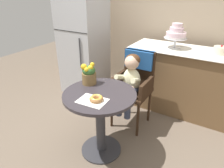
{
  "coord_description": "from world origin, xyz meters",
  "views": [
    {
      "loc": [
        0.99,
        -1.41,
        1.66
      ],
      "look_at": [
        0.05,
        0.15,
        0.77
      ],
      "focal_mm": 32.5,
      "sensor_mm": 36.0,
      "label": 1
    }
  ],
  "objects_px": {
    "donut_front": "(96,98)",
    "flower_vase": "(89,74)",
    "cafe_table": "(100,112)",
    "round_layer_cake": "(221,50)",
    "seated_child": "(130,78)",
    "refrigerator": "(84,41)",
    "wicker_chair": "(136,77)",
    "tiered_cake_stand": "(176,34)"
  },
  "relations": [
    {
      "from": "donut_front",
      "to": "flower_vase",
      "type": "height_order",
      "value": "flower_vase"
    },
    {
      "from": "cafe_table",
      "to": "round_layer_cake",
      "type": "bearing_deg",
      "value": 55.97
    },
    {
      "from": "seated_child",
      "to": "refrigerator",
      "type": "xyz_separation_m",
      "value": [
        -1.11,
        0.55,
        0.17
      ]
    },
    {
      "from": "donut_front",
      "to": "round_layer_cake",
      "type": "relative_size",
      "value": 0.73
    },
    {
      "from": "seated_child",
      "to": "round_layer_cake",
      "type": "relative_size",
      "value": 4.18
    },
    {
      "from": "flower_vase",
      "to": "round_layer_cake",
      "type": "relative_size",
      "value": 1.32
    },
    {
      "from": "wicker_chair",
      "to": "donut_front",
      "type": "height_order",
      "value": "wicker_chair"
    },
    {
      "from": "tiered_cake_stand",
      "to": "round_layer_cake",
      "type": "bearing_deg",
      "value": 2.12
    },
    {
      "from": "seated_child",
      "to": "round_layer_cake",
      "type": "xyz_separation_m",
      "value": [
        0.83,
        0.77,
        0.27
      ]
    },
    {
      "from": "cafe_table",
      "to": "round_layer_cake",
      "type": "relative_size",
      "value": 4.14
    },
    {
      "from": "wicker_chair",
      "to": "refrigerator",
      "type": "distance_m",
      "value": 1.2
    },
    {
      "from": "wicker_chair",
      "to": "round_layer_cake",
      "type": "bearing_deg",
      "value": 36.98
    },
    {
      "from": "flower_vase",
      "to": "refrigerator",
      "type": "bearing_deg",
      "value": 130.5
    },
    {
      "from": "flower_vase",
      "to": "tiered_cake_stand",
      "type": "bearing_deg",
      "value": 64.84
    },
    {
      "from": "wicker_chair",
      "to": "refrigerator",
      "type": "relative_size",
      "value": 0.56
    },
    {
      "from": "cafe_table",
      "to": "round_layer_cake",
      "type": "xyz_separation_m",
      "value": [
        0.89,
        1.32,
        0.44
      ]
    },
    {
      "from": "cafe_table",
      "to": "refrigerator",
      "type": "distance_m",
      "value": 1.56
    },
    {
      "from": "refrigerator",
      "to": "seated_child",
      "type": "bearing_deg",
      "value": -26.48
    },
    {
      "from": "donut_front",
      "to": "flower_vase",
      "type": "distance_m",
      "value": 0.38
    },
    {
      "from": "cafe_table",
      "to": "flower_vase",
      "type": "height_order",
      "value": "flower_vase"
    },
    {
      "from": "seated_child",
      "to": "refrigerator",
      "type": "distance_m",
      "value": 1.25
    },
    {
      "from": "flower_vase",
      "to": "refrigerator",
      "type": "xyz_separation_m",
      "value": [
        -0.83,
        0.98,
        0.02
      ]
    },
    {
      "from": "wicker_chair",
      "to": "round_layer_cake",
      "type": "xyz_separation_m",
      "value": [
        0.83,
        0.62,
        0.31
      ]
    },
    {
      "from": "flower_vase",
      "to": "round_layer_cake",
      "type": "xyz_separation_m",
      "value": [
        1.11,
        1.2,
        0.12
      ]
    },
    {
      "from": "cafe_table",
      "to": "seated_child",
      "type": "height_order",
      "value": "seated_child"
    },
    {
      "from": "seated_child",
      "to": "flower_vase",
      "type": "distance_m",
      "value": 0.53
    },
    {
      "from": "wicker_chair",
      "to": "donut_front",
      "type": "xyz_separation_m",
      "value": [
        -0.01,
        -0.83,
        0.1
      ]
    },
    {
      "from": "round_layer_cake",
      "to": "cafe_table",
      "type": "bearing_deg",
      "value": -124.03
    },
    {
      "from": "cafe_table",
      "to": "round_layer_cake",
      "type": "height_order",
      "value": "round_layer_cake"
    },
    {
      "from": "cafe_table",
      "to": "flower_vase",
      "type": "bearing_deg",
      "value": 150.17
    },
    {
      "from": "seated_child",
      "to": "round_layer_cake",
      "type": "height_order",
      "value": "round_layer_cake"
    },
    {
      "from": "seated_child",
      "to": "donut_front",
      "type": "relative_size",
      "value": 5.69
    },
    {
      "from": "cafe_table",
      "to": "refrigerator",
      "type": "xyz_separation_m",
      "value": [
        -1.05,
        1.1,
        0.34
      ]
    },
    {
      "from": "cafe_table",
      "to": "wicker_chair",
      "type": "height_order",
      "value": "wicker_chair"
    },
    {
      "from": "donut_front",
      "to": "refrigerator",
      "type": "relative_size",
      "value": 0.08
    },
    {
      "from": "seated_child",
      "to": "flower_vase",
      "type": "relative_size",
      "value": 3.18
    },
    {
      "from": "cafe_table",
      "to": "tiered_cake_stand",
      "type": "bearing_deg",
      "value": 75.53
    },
    {
      "from": "wicker_chair",
      "to": "round_layer_cake",
      "type": "height_order",
      "value": "round_layer_cake"
    },
    {
      "from": "tiered_cake_stand",
      "to": "cafe_table",
      "type": "bearing_deg",
      "value": -104.47
    },
    {
      "from": "round_layer_cake",
      "to": "seated_child",
      "type": "bearing_deg",
      "value": -137.08
    },
    {
      "from": "cafe_table",
      "to": "tiered_cake_stand",
      "type": "xyz_separation_m",
      "value": [
        0.34,
        1.3,
        0.58
      ]
    },
    {
      "from": "donut_front",
      "to": "refrigerator",
      "type": "bearing_deg",
      "value": 131.88
    }
  ]
}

